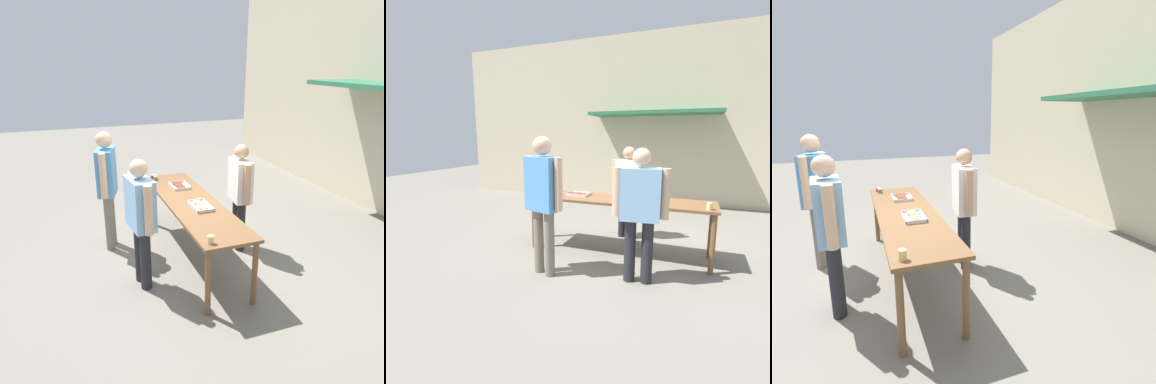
% 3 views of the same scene
% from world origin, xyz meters
% --- Properties ---
extents(ground_plane, '(24.00, 24.00, 0.00)m').
position_xyz_m(ground_plane, '(0.00, 0.00, 0.00)').
color(ground_plane, slate).
extents(building_facade_back, '(12.00, 1.11, 4.50)m').
position_xyz_m(building_facade_back, '(0.00, 3.98, 2.26)').
color(building_facade_back, beige).
rests_on(building_facade_back, ground).
extents(serving_table, '(2.83, 0.73, 0.88)m').
position_xyz_m(serving_table, '(0.00, 0.00, 0.79)').
color(serving_table, brown).
rests_on(serving_table, ground).
extents(food_tray_sausages, '(0.38, 0.27, 0.04)m').
position_xyz_m(food_tray_sausages, '(-0.71, 0.04, 0.89)').
color(food_tray_sausages, silver).
rests_on(food_tray_sausages, serving_table).
extents(food_tray_buns, '(0.44, 0.25, 0.05)m').
position_xyz_m(food_tray_buns, '(0.23, 0.04, 0.90)').
color(food_tray_buns, silver).
rests_on(food_tray_buns, serving_table).
extents(condiment_jar_mustard, '(0.08, 0.08, 0.07)m').
position_xyz_m(condiment_jar_mustard, '(-1.28, -0.25, 0.91)').
color(condiment_jar_mustard, '#B22319').
rests_on(condiment_jar_mustard, serving_table).
extents(condiment_jar_ketchup, '(0.08, 0.08, 0.07)m').
position_xyz_m(condiment_jar_ketchup, '(-1.18, -0.23, 0.91)').
color(condiment_jar_ketchup, '#567A38').
rests_on(condiment_jar_ketchup, serving_table).
extents(beer_cup, '(0.07, 0.07, 0.09)m').
position_xyz_m(beer_cup, '(1.28, -0.25, 0.93)').
color(beer_cup, '#DBC67A').
rests_on(beer_cup, serving_table).
extents(person_server_behind_table, '(0.64, 0.29, 1.66)m').
position_xyz_m(person_server_behind_table, '(-0.03, 0.78, 0.98)').
color(person_server_behind_table, '#232328').
rests_on(person_server_behind_table, ground).
extents(person_customer_holding_hotdog, '(0.62, 0.36, 1.84)m').
position_xyz_m(person_customer_holding_hotdog, '(-0.74, -1.09, 1.10)').
color(person_customer_holding_hotdog, '#756B5B').
rests_on(person_customer_holding_hotdog, ground).
extents(person_customer_with_cup, '(0.69, 0.32, 1.70)m').
position_xyz_m(person_customer_with_cup, '(0.47, -0.85, 1.00)').
color(person_customer_with_cup, '#232328').
rests_on(person_customer_with_cup, ground).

